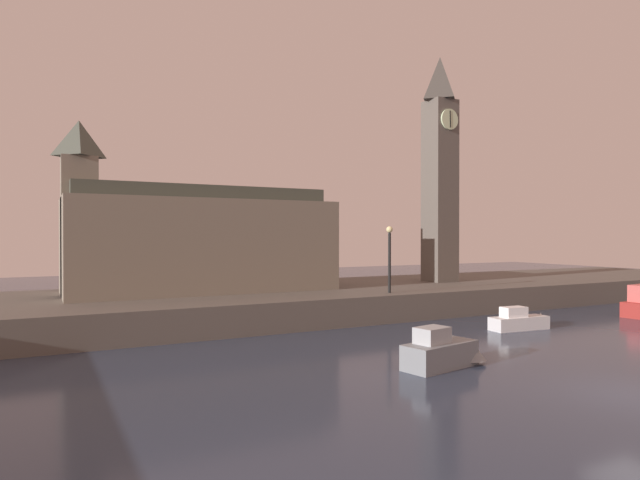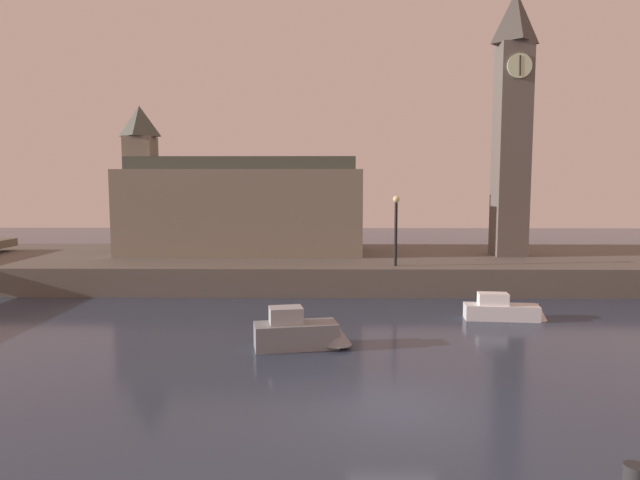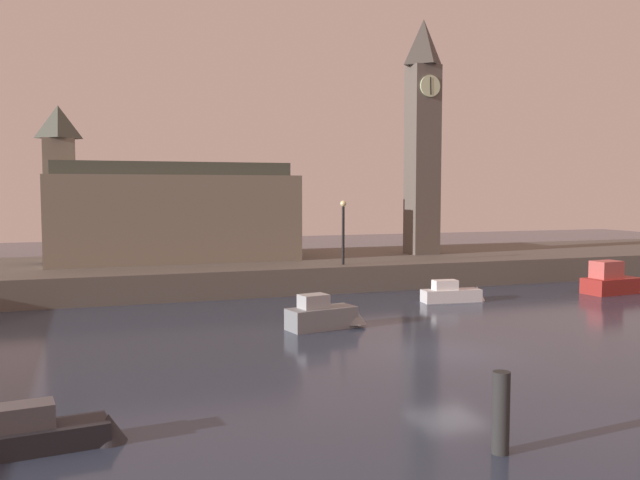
% 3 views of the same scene
% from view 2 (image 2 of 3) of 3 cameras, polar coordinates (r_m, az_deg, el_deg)
% --- Properties ---
extents(ground_plane, '(120.00, 120.00, 0.00)m').
position_cam_2_polar(ground_plane, '(15.18, 7.86, -16.79)').
color(ground_plane, '#2D384C').
extents(far_embankment, '(70.00, 12.00, 1.50)m').
position_cam_2_polar(far_embankment, '(34.33, 3.78, -2.74)').
color(far_embankment, '#5B544C').
rests_on(far_embankment, ground).
extents(clock_tower, '(2.04, 2.10, 15.58)m').
position_cam_2_polar(clock_tower, '(35.66, 19.14, 11.45)').
color(clock_tower, '#5B544C').
rests_on(clock_tower, far_embankment).
extents(parliament_hall, '(14.85, 6.24, 9.22)m').
position_cam_2_polar(parliament_hall, '(35.72, -8.39, 3.48)').
color(parliament_hall, slate).
rests_on(parliament_hall, far_embankment).
extents(streetlamp, '(0.36, 0.36, 3.71)m').
position_cam_2_polar(streetlamp, '(29.46, 7.81, 1.84)').
color(streetlamp, black).
rests_on(streetlamp, far_embankment).
extents(boat_cruiser_grey, '(3.65, 1.74, 1.47)m').
position_cam_2_polar(boat_cruiser_grey, '(20.02, -1.83, -9.49)').
color(boat_cruiser_grey, gray).
rests_on(boat_cruiser_grey, ground).
extents(boat_ferry_white, '(3.60, 1.25, 1.19)m').
position_cam_2_polar(boat_ferry_white, '(25.37, 18.68, -6.83)').
color(boat_ferry_white, silver).
rests_on(boat_ferry_white, ground).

